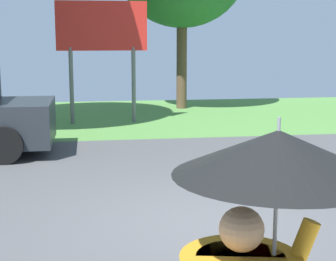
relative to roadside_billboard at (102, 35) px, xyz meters
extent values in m
cube|color=#4C4C4F|center=(1.22, -6.75, -2.60)|extent=(40.00, 8.00, 0.10)
cube|color=#538940|center=(1.22, 1.25, -2.60)|extent=(40.00, 8.00, 0.10)
sphere|color=tan|center=(0.31, -13.22, -0.96)|extent=(0.22, 0.22, 0.22)
cylinder|color=gray|center=(0.48, -13.22, -0.92)|extent=(0.02, 0.02, 0.75)
cone|color=black|center=(0.48, -13.22, -0.59)|extent=(1.01, 1.01, 0.22)
cylinder|color=gray|center=(0.48, -13.22, -0.47)|extent=(0.02, 0.02, 0.10)
cylinder|color=black|center=(-2.10, -2.87, -2.17)|extent=(0.76, 0.28, 0.76)
cylinder|color=black|center=(-2.10, -4.87, -2.17)|extent=(0.76, 0.28, 0.76)
cylinder|color=slate|center=(-0.90, 0.00, -1.45)|extent=(0.12, 0.12, 2.20)
cylinder|color=slate|center=(0.90, 0.00, -1.45)|extent=(0.12, 0.12, 2.20)
cube|color=red|center=(0.00, 0.00, 0.25)|extent=(2.60, 0.10, 1.40)
cylinder|color=brown|center=(2.82, 2.83, -0.85)|extent=(0.36, 0.36, 3.39)
camera|label=1|loc=(-0.40, -15.57, -0.05)|focal=56.84mm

